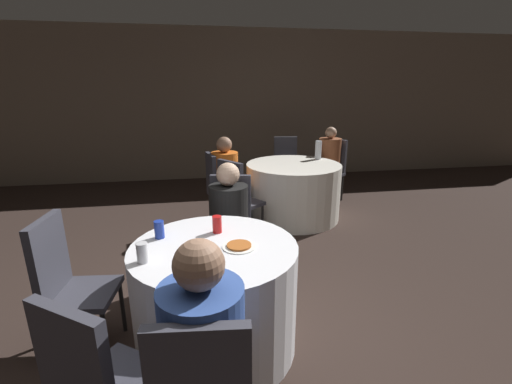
% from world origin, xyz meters
% --- Properties ---
extents(ground_plane, '(16.00, 16.00, 0.00)m').
position_xyz_m(ground_plane, '(0.00, 0.00, 0.00)').
color(ground_plane, '#332621').
extents(wall_back, '(16.00, 0.06, 2.80)m').
position_xyz_m(wall_back, '(0.00, 4.79, 1.40)').
color(wall_back, '#7A6B5B').
rests_on(wall_back, ground_plane).
extents(table_near, '(1.10, 1.10, 0.76)m').
position_xyz_m(table_near, '(-0.07, 0.06, 0.38)').
color(table_near, silver).
rests_on(table_near, ground_plane).
extents(table_far, '(1.28, 1.28, 0.76)m').
position_xyz_m(table_far, '(1.11, 2.38, 0.38)').
color(table_far, white).
rests_on(table_far, ground_plane).
extents(chair_near_southwest, '(0.56, 0.56, 0.97)m').
position_xyz_m(chair_near_southwest, '(-0.61, -0.74, 0.57)').
color(chair_near_southwest, '#383842').
rests_on(chair_near_southwest, ground_plane).
extents(chair_near_north, '(0.47, 0.47, 0.97)m').
position_xyz_m(chair_near_north, '(0.12, 1.01, 0.57)').
color(chair_near_north, '#383842').
rests_on(chair_near_north, ground_plane).
extents(chair_near_west, '(0.44, 0.44, 0.97)m').
position_xyz_m(chair_near_west, '(-1.03, 0.16, 0.57)').
color(chair_near_west, '#383842').
rests_on(chair_near_west, ground_plane).
extents(chair_far_southwest, '(0.56, 0.56, 0.97)m').
position_xyz_m(chair_far_southwest, '(0.26, 1.75, 0.57)').
color(chair_far_southwest, '#383842').
rests_on(chair_far_southwest, ground_plane).
extents(chair_far_north, '(0.46, 0.46, 0.97)m').
position_xyz_m(chair_far_north, '(1.27, 3.42, 0.57)').
color(chair_far_north, '#383842').
rests_on(chair_far_north, ground_plane).
extents(chair_far_northeast, '(0.56, 0.56, 0.97)m').
position_xyz_m(chair_far_northeast, '(1.93, 3.05, 0.57)').
color(chair_far_northeast, '#383842').
rests_on(chair_far_northeast, ground_plane).
extents(chair_far_west, '(0.47, 0.47, 0.97)m').
position_xyz_m(chair_far_west, '(0.08, 2.18, 0.57)').
color(chair_far_west, '#383842').
rests_on(chair_far_west, ground_plane).
extents(person_floral_shirt, '(0.48, 0.46, 1.17)m').
position_xyz_m(person_floral_shirt, '(1.80, 2.94, 0.60)').
color(person_floral_shirt, '#4C4238').
rests_on(person_floral_shirt, ground_plane).
extents(person_black_shirt, '(0.39, 0.51, 1.12)m').
position_xyz_m(person_black_shirt, '(0.09, 0.84, 0.58)').
color(person_black_shirt, '#282828').
rests_on(person_black_shirt, ground_plane).
extents(person_blue_shirt, '(0.36, 0.51, 1.20)m').
position_xyz_m(person_blue_shirt, '(-0.15, -0.74, 0.61)').
color(person_blue_shirt, '#282828').
rests_on(person_blue_shirt, ground_plane).
extents(person_orange_shirt, '(0.50, 0.37, 1.17)m').
position_xyz_m(person_orange_shirt, '(0.24, 2.21, 0.59)').
color(person_orange_shirt, '#33384C').
rests_on(person_orange_shirt, ground_plane).
extents(pizza_plate_near, '(0.22, 0.22, 0.02)m').
position_xyz_m(pizza_plate_near, '(0.09, 0.01, 0.77)').
color(pizza_plate_near, white).
rests_on(pizza_plate_near, table_near).
extents(soda_can_silver, '(0.07, 0.07, 0.12)m').
position_xyz_m(soda_can_silver, '(-0.49, -0.09, 0.82)').
color(soda_can_silver, silver).
rests_on(soda_can_silver, table_near).
extents(soda_can_red, '(0.07, 0.07, 0.12)m').
position_xyz_m(soda_can_red, '(-0.03, 0.27, 0.82)').
color(soda_can_red, red).
rests_on(soda_can_red, table_near).
extents(soda_can_blue, '(0.07, 0.07, 0.12)m').
position_xyz_m(soda_can_blue, '(-0.43, 0.24, 0.82)').
color(soda_can_blue, '#1E38A5').
rests_on(soda_can_blue, table_near).
extents(bottle_far, '(0.09, 0.09, 0.26)m').
position_xyz_m(bottle_far, '(1.54, 2.64, 0.89)').
color(bottle_far, silver).
rests_on(bottle_far, table_far).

